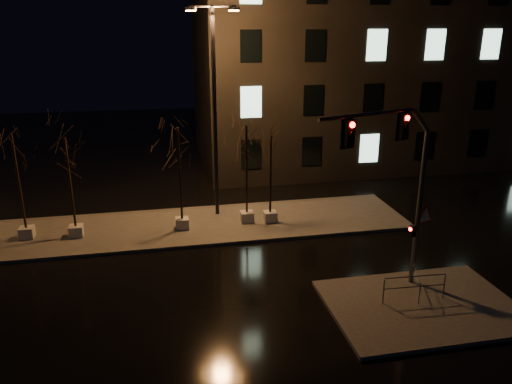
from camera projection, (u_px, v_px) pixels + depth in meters
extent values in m
plane|color=black|center=(211.00, 282.00, 20.49)|extent=(90.00, 90.00, 0.00)
cube|color=#494741|center=(198.00, 225.00, 26.04)|extent=(22.00, 5.00, 0.15)
cube|color=#494741|center=(422.00, 306.00, 18.63)|extent=(7.00, 5.00, 0.15)
cube|color=black|center=(366.00, 60.00, 37.43)|extent=(25.00, 12.00, 15.00)
cube|color=beige|center=(27.00, 233.00, 24.27)|extent=(0.65, 0.65, 0.55)
cylinder|color=black|center=(19.00, 182.00, 23.44)|extent=(0.11, 0.11, 4.66)
cube|color=beige|center=(76.00, 231.00, 24.48)|extent=(0.65, 0.65, 0.55)
cylinder|color=black|center=(70.00, 183.00, 23.69)|extent=(0.11, 0.11, 4.39)
cube|color=beige|center=(182.00, 223.00, 25.40)|extent=(0.65, 0.65, 0.55)
cylinder|color=black|center=(180.00, 174.00, 24.56)|extent=(0.11, 0.11, 4.68)
cube|color=beige|center=(247.00, 217.00, 26.25)|extent=(0.65, 0.65, 0.55)
cylinder|color=black|center=(247.00, 170.00, 25.43)|extent=(0.11, 0.11, 4.60)
cube|color=beige|center=(270.00, 217.00, 26.28)|extent=(0.65, 0.65, 0.55)
cylinder|color=black|center=(271.00, 174.00, 25.54)|extent=(0.11, 0.11, 4.09)
cylinder|color=#505357|center=(419.00, 210.00, 19.24)|extent=(0.19, 0.19, 6.20)
cylinder|color=#505357|center=(369.00, 114.00, 16.57)|extent=(3.96, 1.45, 0.14)
cube|color=black|center=(404.00, 126.00, 17.56)|extent=(0.37, 0.31, 0.93)
cube|color=black|center=(349.00, 134.00, 16.38)|extent=(0.37, 0.31, 0.93)
cube|color=black|center=(412.00, 231.00, 19.39)|extent=(0.27, 0.25, 0.47)
cone|color=red|center=(425.00, 217.00, 19.44)|extent=(1.03, 0.37, 1.07)
sphere|color=#FF0C07|center=(429.00, 114.00, 18.05)|extent=(0.19, 0.19, 0.19)
cylinder|color=black|center=(215.00, 117.00, 25.76)|extent=(0.21, 0.21, 10.72)
cylinder|color=black|center=(212.00, 6.00, 24.04)|extent=(2.26, 0.89, 0.11)
cube|color=orange|center=(191.00, 10.00, 24.24)|extent=(0.61, 0.46, 0.21)
cube|color=orange|center=(234.00, 10.00, 23.95)|extent=(0.61, 0.46, 0.21)
cylinder|color=#505357|center=(384.00, 292.00, 18.50)|extent=(0.05, 0.05, 0.98)
cylinder|color=#505357|center=(444.00, 287.00, 18.84)|extent=(0.05, 0.05, 0.98)
cylinder|color=#505357|center=(416.00, 276.00, 18.49)|extent=(2.40, 0.17, 0.04)
cylinder|color=#505357|center=(414.00, 287.00, 18.63)|extent=(2.40, 0.17, 0.04)
cylinder|color=#505357|center=(419.00, 294.00, 18.49)|extent=(0.04, 0.04, 0.81)
cylinder|color=#505357|center=(411.00, 272.00, 20.18)|extent=(0.04, 0.04, 0.81)
cylinder|color=#505357|center=(416.00, 272.00, 19.19)|extent=(0.61, 1.71, 0.04)
cylinder|color=#505357|center=(415.00, 280.00, 19.31)|extent=(0.61, 1.71, 0.04)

